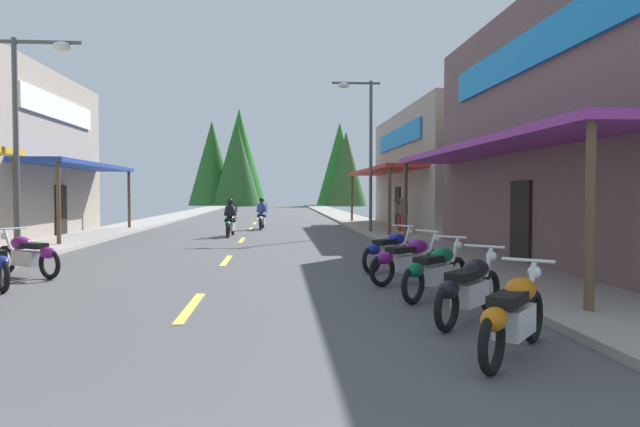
{
  "coord_description": "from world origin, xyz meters",
  "views": [
    {
      "loc": [
        1.37,
        -1.08,
        1.81
      ],
      "look_at": [
        3.09,
        22.24,
        0.95
      ],
      "focal_mm": 32.0,
      "sensor_mm": 36.0,
      "label": 1
    }
  ],
  "objects_px": {
    "streetlamp_right": "(364,136)",
    "motorcycle_parked_right_0": "(514,314)",
    "motorcycle_parked_right_3": "(409,259)",
    "rider_cruising_trailing": "(262,216)",
    "motorcycle_parked_right_1": "(469,287)",
    "rider_cruising_lead": "(230,221)",
    "streetlamp_left": "(29,115)",
    "motorcycle_parked_right_2": "(435,270)",
    "motorcycle_parked_right_4": "(390,250)",
    "motorcycle_parked_left_4": "(28,254)",
    "pedestrian_by_shop": "(402,213)"
  },
  "relations": [
    {
      "from": "motorcycle_parked_right_3",
      "to": "rider_cruising_trailing",
      "type": "distance_m",
      "value": 17.3
    },
    {
      "from": "streetlamp_left",
      "to": "motorcycle_parked_right_3",
      "type": "distance_m",
      "value": 10.5
    },
    {
      "from": "motorcycle_parked_right_0",
      "to": "motorcycle_parked_right_3",
      "type": "distance_m",
      "value": 5.15
    },
    {
      "from": "motorcycle_parked_right_3",
      "to": "motorcycle_parked_left_4",
      "type": "bearing_deg",
      "value": 136.47
    },
    {
      "from": "streetlamp_left",
      "to": "motorcycle_parked_right_1",
      "type": "xyz_separation_m",
      "value": [
        9.09,
        -7.64,
        -3.32
      ]
    },
    {
      "from": "streetlamp_right",
      "to": "pedestrian_by_shop",
      "type": "bearing_deg",
      "value": 1.26
    },
    {
      "from": "streetlamp_right",
      "to": "pedestrian_by_shop",
      "type": "distance_m",
      "value": 3.77
    },
    {
      "from": "motorcycle_parked_right_0",
      "to": "rider_cruising_trailing",
      "type": "height_order",
      "value": "rider_cruising_trailing"
    },
    {
      "from": "streetlamp_left",
      "to": "motorcycle_parked_right_0",
      "type": "distance_m",
      "value": 13.4
    },
    {
      "from": "motorcycle_parked_right_1",
      "to": "rider_cruising_trailing",
      "type": "relative_size",
      "value": 0.78
    },
    {
      "from": "streetlamp_left",
      "to": "motorcycle_parked_right_1",
      "type": "distance_m",
      "value": 12.33
    },
    {
      "from": "motorcycle_parked_right_0",
      "to": "motorcycle_parked_right_2",
      "type": "xyz_separation_m",
      "value": [
        0.12,
        3.53,
        0.0
      ]
    },
    {
      "from": "streetlamp_right",
      "to": "rider_cruising_lead",
      "type": "bearing_deg",
      "value": -170.16
    },
    {
      "from": "streetlamp_left",
      "to": "pedestrian_by_shop",
      "type": "xyz_separation_m",
      "value": [
        11.85,
        9.27,
        -2.9
      ]
    },
    {
      "from": "streetlamp_left",
      "to": "motorcycle_parked_right_0",
      "type": "bearing_deg",
      "value": -46.13
    },
    {
      "from": "pedestrian_by_shop",
      "to": "motorcycle_parked_right_1",
      "type": "bearing_deg",
      "value": -11.31
    },
    {
      "from": "motorcycle_parked_right_2",
      "to": "rider_cruising_lead",
      "type": "relative_size",
      "value": 0.74
    },
    {
      "from": "streetlamp_left",
      "to": "rider_cruising_lead",
      "type": "relative_size",
      "value": 2.7
    },
    {
      "from": "rider_cruising_trailing",
      "to": "pedestrian_by_shop",
      "type": "relative_size",
      "value": 1.35
    },
    {
      "from": "streetlamp_right",
      "to": "motorcycle_parked_right_0",
      "type": "relative_size",
      "value": 3.86
    },
    {
      "from": "streetlamp_right",
      "to": "motorcycle_parked_left_4",
      "type": "xyz_separation_m",
      "value": [
        -9.08,
        -11.99,
        -3.79
      ]
    },
    {
      "from": "streetlamp_left",
      "to": "motorcycle_parked_right_2",
      "type": "distance_m",
      "value": 11.32
    },
    {
      "from": "motorcycle_parked_right_3",
      "to": "motorcycle_parked_left_4",
      "type": "relative_size",
      "value": 1.0
    },
    {
      "from": "streetlamp_right",
      "to": "pedestrian_by_shop",
      "type": "height_order",
      "value": "streetlamp_right"
    },
    {
      "from": "streetlamp_left",
      "to": "motorcycle_parked_left_4",
      "type": "xyz_separation_m",
      "value": [
        1.09,
        -2.76,
        -3.32
      ]
    },
    {
      "from": "motorcycle_parked_right_1",
      "to": "rider_cruising_lead",
      "type": "distance_m",
      "value": 16.55
    },
    {
      "from": "pedestrian_by_shop",
      "to": "streetlamp_right",
      "type": "bearing_deg",
      "value": -90.8
    },
    {
      "from": "streetlamp_right",
      "to": "motorcycle_parked_right_0",
      "type": "height_order",
      "value": "streetlamp_right"
    },
    {
      "from": "streetlamp_right",
      "to": "motorcycle_parked_right_2",
      "type": "distance_m",
      "value": 15.56
    },
    {
      "from": "motorcycle_parked_right_2",
      "to": "pedestrian_by_shop",
      "type": "distance_m",
      "value": 15.35
    },
    {
      "from": "motorcycle_parked_right_1",
      "to": "rider_cruising_lead",
      "type": "relative_size",
      "value": 0.78
    },
    {
      "from": "motorcycle_parked_right_4",
      "to": "rider_cruising_lead",
      "type": "distance_m",
      "value": 11.58
    },
    {
      "from": "motorcycle_parked_right_3",
      "to": "motorcycle_parked_right_4",
      "type": "relative_size",
      "value": 1.15
    },
    {
      "from": "streetlamp_left",
      "to": "motorcycle_parked_right_0",
      "type": "relative_size",
      "value": 3.37
    },
    {
      "from": "streetlamp_right",
      "to": "motorcycle_parked_right_4",
      "type": "relative_size",
      "value": 4.13
    },
    {
      "from": "motorcycle_parked_right_4",
      "to": "motorcycle_parked_left_4",
      "type": "bearing_deg",
      "value": 138.45
    },
    {
      "from": "motorcycle_parked_right_1",
      "to": "pedestrian_by_shop",
      "type": "relative_size",
      "value": 1.05
    },
    {
      "from": "motorcycle_parked_right_0",
      "to": "motorcycle_parked_right_1",
      "type": "height_order",
      "value": "same"
    },
    {
      "from": "rider_cruising_lead",
      "to": "motorcycle_parked_left_4",
      "type": "bearing_deg",
      "value": 165.8
    },
    {
      "from": "motorcycle_parked_right_0",
      "to": "rider_cruising_lead",
      "type": "bearing_deg",
      "value": 53.75
    },
    {
      "from": "streetlamp_right",
      "to": "motorcycle_parked_right_2",
      "type": "bearing_deg",
      "value": -93.95
    },
    {
      "from": "motorcycle_parked_right_2",
      "to": "motorcycle_parked_right_1",
      "type": "bearing_deg",
      "value": -135.9
    },
    {
      "from": "motorcycle_parked_right_2",
      "to": "motorcycle_parked_left_4",
      "type": "bearing_deg",
      "value": 114.2
    },
    {
      "from": "motorcycle_parked_right_0",
      "to": "motorcycle_parked_right_2",
      "type": "distance_m",
      "value": 3.54
    },
    {
      "from": "streetlamp_left",
      "to": "motorcycle_parked_right_2",
      "type": "height_order",
      "value": "streetlamp_left"
    },
    {
      "from": "rider_cruising_lead",
      "to": "pedestrian_by_shop",
      "type": "height_order",
      "value": "pedestrian_by_shop"
    },
    {
      "from": "motorcycle_parked_right_3",
      "to": "rider_cruising_lead",
      "type": "xyz_separation_m",
      "value": [
        -4.55,
        12.45,
        0.17
      ]
    },
    {
      "from": "streetlamp_right",
      "to": "motorcycle_parked_right_0",
      "type": "distance_m",
      "value": 19.01
    },
    {
      "from": "motorcycle_parked_right_1",
      "to": "rider_cruising_trailing",
      "type": "distance_m",
      "value": 20.69
    },
    {
      "from": "motorcycle_parked_right_1",
      "to": "motorcycle_parked_right_3",
      "type": "bearing_deg",
      "value": 42.78
    }
  ]
}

